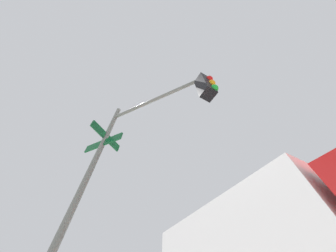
# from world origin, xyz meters

# --- Properties ---
(traffic_signal_near) EXTENTS (2.86, 2.16, 5.14)m
(traffic_signal_near) POSITION_xyz_m (-6.23, -6.60, 3.63)
(traffic_signal_near) COLOR slate
(traffic_signal_near) RESTS_ON ground_plane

